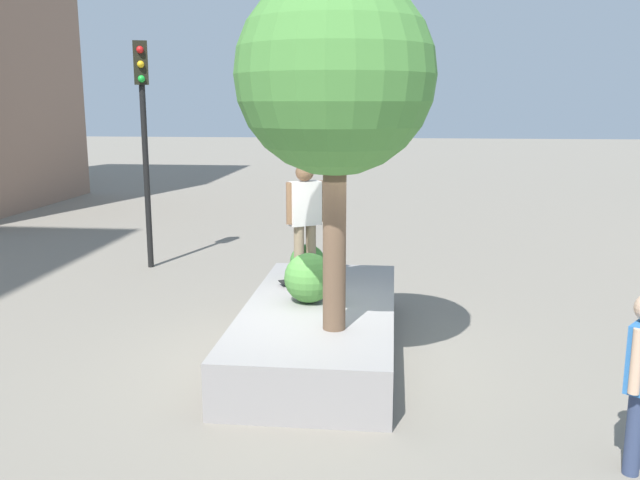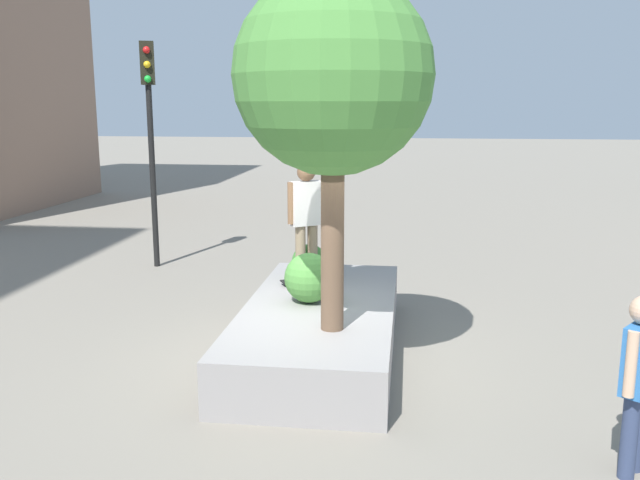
{
  "view_description": "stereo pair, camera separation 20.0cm",
  "coord_description": "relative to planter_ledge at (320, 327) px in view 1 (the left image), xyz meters",
  "views": [
    {
      "loc": [
        -8.41,
        -1.16,
        3.4
      ],
      "look_at": [
        0.53,
        -0.19,
        1.58
      ],
      "focal_mm": 37.94,
      "sensor_mm": 36.0,
      "label": 1
    },
    {
      "loc": [
        -8.39,
        -1.36,
        3.4
      ],
      "look_at": [
        0.53,
        -0.19,
        1.58
      ],
      "focal_mm": 37.94,
      "sensor_mm": 36.0,
      "label": 2
    }
  ],
  "objects": [
    {
      "name": "traffic_light_corner",
      "position": [
        4.49,
        4.09,
        2.8
      ],
      "size": [
        0.37,
        0.34,
        4.62
      ],
      "color": "black",
      "rests_on": "ground"
    },
    {
      "name": "plaza_tree",
      "position": [
        -1.03,
        -0.29,
        3.35
      ],
      "size": [
        2.32,
        2.32,
        4.2
      ],
      "color": "brown",
      "rests_on": "planter_ledge"
    },
    {
      "name": "hedge_clump",
      "position": [
        1.31,
        0.34,
        0.62
      ],
      "size": [
        0.56,
        0.56,
        0.56
      ],
      "primitive_type": "sphere",
      "color": "#3D7A33",
      "rests_on": "planter_ledge"
    },
    {
      "name": "skateboard",
      "position": [
        1.01,
        0.34,
        0.4
      ],
      "size": [
        0.56,
        0.81,
        0.07
      ],
      "color": "black",
      "rests_on": "planter_ledge"
    },
    {
      "name": "boxwood_shrub",
      "position": [
        0.06,
        0.16,
        0.69
      ],
      "size": [
        0.69,
        0.69,
        0.69
      ],
      "primitive_type": "sphere",
      "color": "#4C8C3D",
      "rests_on": "planter_ledge"
    },
    {
      "name": "skateboarder",
      "position": [
        1.01,
        0.34,
        1.44
      ],
      "size": [
        0.43,
        0.52,
        1.78
      ],
      "color": "#847056",
      "rests_on": "skateboard"
    },
    {
      "name": "ground_plane",
      "position": [
        -0.53,
        0.19,
        -0.34
      ],
      "size": [
        120.0,
        120.0,
        0.0
      ],
      "primitive_type": "plane",
      "color": "gray"
    },
    {
      "name": "planter_ledge",
      "position": [
        0.0,
        0.0,
        0.0
      ],
      "size": [
        4.68,
        2.04,
        0.68
      ],
      "primitive_type": "cube",
      "color": "gray",
      "rests_on": "ground"
    }
  ]
}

